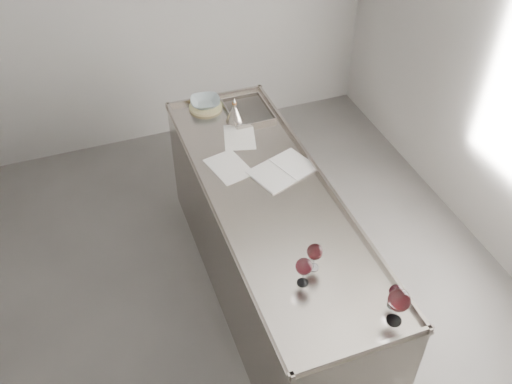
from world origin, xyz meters
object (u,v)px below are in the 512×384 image
object	(u,v)px
wine_glass_left	(304,267)
wine_glass_small	(396,292)
notebook	(283,170)
counter	(270,247)
wine_funnel	(235,114)
wine_glass_right	(399,301)
wine_glass_middle	(315,252)
ceramic_bowl	(205,102)

from	to	relation	value
wine_glass_left	wine_glass_small	size ratio (longest dim) A/B	1.21
wine_glass_left	notebook	bearing A→B (deg)	74.38
counter	notebook	bearing A→B (deg)	51.48
wine_funnel	wine_glass_right	bearing A→B (deg)	-84.41
wine_glass_small	counter	bearing A→B (deg)	105.42
notebook	wine_glass_middle	bearing A→B (deg)	-119.65
wine_glass_left	wine_glass_right	world-z (taller)	wine_glass_right
wine_glass_right	notebook	distance (m)	1.29
wine_glass_middle	notebook	world-z (taller)	wine_glass_middle
counter	ceramic_bowl	bearing A→B (deg)	95.56
ceramic_bowl	wine_glass_right	bearing A→B (deg)	-81.11
wine_glass_left	counter	bearing A→B (deg)	82.18
wine_glass_left	notebook	world-z (taller)	wine_glass_left
wine_glass_middle	wine_funnel	distance (m)	1.47
wine_glass_small	ceramic_bowl	distance (m)	2.11
wine_glass_middle	notebook	distance (m)	0.84
counter	wine_glass_small	xyz separation A→B (m)	(0.27, -1.00, 0.57)
wine_glass_left	wine_glass_right	xyz separation A→B (m)	(0.33, -0.38, 0.03)
wine_glass_small	notebook	world-z (taller)	wine_glass_small
wine_glass_small	wine_glass_right	bearing A→B (deg)	-116.47
wine_glass_small	wine_funnel	size ratio (longest dim) A/B	0.74
wine_glass_left	wine_glass_right	bearing A→B (deg)	-48.81
counter	ceramic_bowl	world-z (taller)	ceramic_bowl
ceramic_bowl	notebook	bearing A→B (deg)	-73.68
wine_glass_small	ceramic_bowl	size ratio (longest dim) A/B	0.66
ceramic_bowl	wine_glass_left	bearing A→B (deg)	-89.73
wine_glass_middle	wine_glass_right	bearing A→B (deg)	-62.85
wine_glass_right	wine_glass_small	bearing A→B (deg)	63.53
wine_funnel	wine_glass_middle	bearing A→B (deg)	-91.75
wine_glass_small	wine_funnel	world-z (taller)	wine_funnel
wine_glass_right	wine_glass_middle	bearing A→B (deg)	117.15
wine_glass_small	notebook	bearing A→B (deg)	95.79
counter	wine_glass_right	xyz separation A→B (m)	(0.23, -1.08, 0.62)
notebook	ceramic_bowl	distance (m)	0.92
counter	wine_funnel	bearing A→B (deg)	86.95
wine_glass_middle	wine_glass_right	xyz separation A→B (m)	(0.23, -0.45, 0.03)
counter	wine_funnel	xyz separation A→B (m)	(0.04, 0.84, 0.53)
notebook	wine_funnel	world-z (taller)	wine_funnel
wine_glass_left	wine_funnel	bearing A→B (deg)	84.76
wine_glass_right	ceramic_bowl	distance (m)	2.19
wine_funnel	wine_glass_small	bearing A→B (deg)	-82.87
wine_glass_right	wine_funnel	distance (m)	1.93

